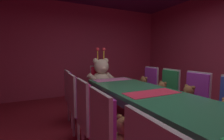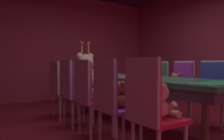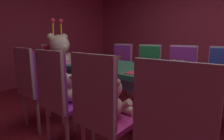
{
  "view_description": "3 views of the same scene",
  "coord_description": "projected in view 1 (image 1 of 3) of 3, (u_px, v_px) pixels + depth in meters",
  "views": [
    {
      "loc": [
        -1.38,
        -1.61,
        1.26
      ],
      "look_at": [
        -0.16,
        0.92,
        0.98
      ],
      "focal_mm": 24.81,
      "sensor_mm": 36.0,
      "label": 1
    },
    {
      "loc": [
        -2.13,
        -2.51,
        0.93
      ],
      "look_at": [
        -0.2,
        0.5,
        0.84
      ],
      "focal_mm": 35.63,
      "sensor_mm": 36.0,
      "label": 2
    },
    {
      "loc": [
        -1.74,
        -0.81,
        1.08
      ],
      "look_at": [
        -0.22,
        0.44,
        0.72
      ],
      "focal_mm": 27.19,
      "sensor_mm": 36.0,
      "label": 3
    }
  ],
  "objects": [
    {
      "name": "teddy_right_2",
      "position": [
        188.0,
        97.0,
        2.42
      ],
      "size": [
        0.27,
        0.35,
        0.33
      ],
      "rotation": [
        0.0,
        0.0,
        3.14
      ],
      "color": "brown",
      "rests_on": "chair_right_2"
    },
    {
      "name": "teddy_left_1",
      "position": [
        125.0,
        135.0,
        1.3
      ],
      "size": [
        0.24,
        0.31,
        0.29
      ],
      "color": "brown",
      "rests_on": "chair_left_1"
    },
    {
      "name": "chair_right_3",
      "position": [
        168.0,
        89.0,
        2.97
      ],
      "size": [
        0.42,
        0.41,
        0.98
      ],
      "rotation": [
        0.0,
        0.0,
        3.14
      ],
      "color": "#268C4C",
      "rests_on": "ground_plane"
    },
    {
      "name": "teddy_right_3",
      "position": [
        162.0,
        90.0,
        2.91
      ],
      "size": [
        0.25,
        0.32,
        0.3
      ],
      "rotation": [
        0.0,
        0.0,
        3.14
      ],
      "color": "olive",
      "rests_on": "chair_right_3"
    },
    {
      "name": "wall_back",
      "position": [
        86.0,
        50.0,
        4.9
      ],
      "size": [
        5.2,
        0.12,
        2.8
      ],
      "primitive_type": "cube",
      "color": "#99334C",
      "rests_on": "ground_plane"
    },
    {
      "name": "chair_right_4",
      "position": [
        149.0,
        84.0,
        3.49
      ],
      "size": [
        0.42,
        0.41,
        0.98
      ],
      "rotation": [
        0.0,
        0.0,
        3.14
      ],
      "color": "purple",
      "rests_on": "ground_plane"
    },
    {
      "name": "chair_left_4",
      "position": [
        72.0,
        92.0,
        2.76
      ],
      "size": [
        0.42,
        0.41,
        0.98
      ],
      "color": "purple",
      "rests_on": "ground_plane"
    },
    {
      "name": "chair_left_1",
      "position": [
        109.0,
        138.0,
        1.24
      ],
      "size": [
        0.42,
        0.41,
        0.98
      ],
      "color": "purple",
      "rests_on": "ground_plane"
    },
    {
      "name": "banquet_table",
      "position": [
        152.0,
        99.0,
        2.1
      ],
      "size": [
        0.9,
        2.93,
        0.75
      ],
      "color": "#26724C",
      "rests_on": "ground_plane"
    },
    {
      "name": "teddy_right_4",
      "position": [
        143.0,
        85.0,
        3.43
      ],
      "size": [
        0.26,
        0.34,
        0.32
      ],
      "rotation": [
        0.0,
        0.0,
        3.14
      ],
      "color": "brown",
      "rests_on": "chair_right_4"
    },
    {
      "name": "teddy_left_4",
      "position": [
        80.0,
        91.0,
        2.82
      ],
      "size": [
        0.25,
        0.33,
        0.31
      ],
      "color": "tan",
      "rests_on": "chair_left_4"
    },
    {
      "name": "throne_chair",
      "position": [
        99.0,
        81.0,
        3.91
      ],
      "size": [
        0.41,
        0.42,
        0.98
      ],
      "rotation": [
        0.0,
        0.0,
        -1.57
      ],
      "color": "red",
      "rests_on": "ground_plane"
    },
    {
      "name": "teddy_left_3",
      "position": [
        87.0,
        101.0,
        2.28
      ],
      "size": [
        0.24,
        0.31,
        0.29
      ],
      "color": "beige",
      "rests_on": "chair_left_3"
    },
    {
      "name": "teddy_left_2",
      "position": [
        101.0,
        112.0,
        1.8
      ],
      "size": [
        0.27,
        0.35,
        0.33
      ],
      "color": "beige",
      "rests_on": "chair_left_2"
    },
    {
      "name": "chair_left_2",
      "position": [
        89.0,
        114.0,
        1.74
      ],
      "size": [
        0.42,
        0.41,
        0.98
      ],
      "color": "#CC338C",
      "rests_on": "ground_plane"
    },
    {
      "name": "chair_right_2",
      "position": [
        195.0,
        96.0,
        2.49
      ],
      "size": [
        0.42,
        0.41,
        0.98
      ],
      "rotation": [
        0.0,
        0.0,
        3.14
      ],
      "color": "purple",
      "rests_on": "ground_plane"
    },
    {
      "name": "king_teddy_bear",
      "position": [
        102.0,
        75.0,
        3.74
      ],
      "size": [
        0.76,
        0.59,
        0.97
      ],
      "rotation": [
        0.0,
        0.0,
        -1.57
      ],
      "color": "beige",
      "rests_on": "throne_chair"
    },
    {
      "name": "chair_left_3",
      "position": [
        78.0,
        101.0,
        2.22
      ],
      "size": [
        0.42,
        0.41,
        0.98
      ],
      "color": "purple",
      "rests_on": "ground_plane"
    }
  ]
}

